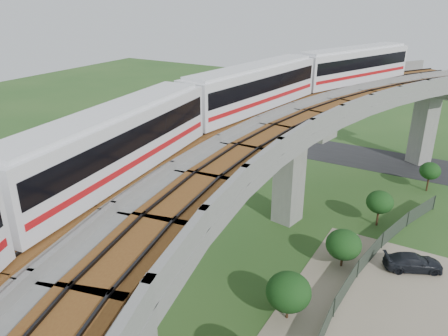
{
  "coord_description": "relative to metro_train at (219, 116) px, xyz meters",
  "views": [
    {
      "loc": [
        13.65,
        -22.74,
        19.53
      ],
      "look_at": [
        -1.09,
        2.49,
        7.5
      ],
      "focal_mm": 35.0,
      "sensor_mm": 36.0,
      "label": 1
    }
  ],
  "objects": [
    {
      "name": "tree_2",
      "position": [
        6.96,
        6.3,
        -10.41
      ],
      "size": [
        2.65,
        2.65,
        3.03
      ],
      "color": "#382314",
      "rests_on": "ground"
    },
    {
      "name": "asphalt_road",
      "position": [
        -0.35,
        30.52,
        -12.29
      ],
      "size": [
        60.0,
        8.0,
        0.03
      ],
      "primitive_type": "cube",
      "color": "#232326",
      "rests_on": "ground"
    },
    {
      "name": "metro_train",
      "position": [
        0.0,
        0.0,
        0.0
      ],
      "size": [
        10.96,
        61.35,
        3.64
      ],
      "color": "white",
      "rests_on": "ground"
    },
    {
      "name": "ground",
      "position": [
        -0.35,
        0.52,
        -12.31
      ],
      "size": [
        160.0,
        160.0,
        0.0
      ],
      "primitive_type": "plane",
      "color": "#275020",
      "rests_on": "ground"
    },
    {
      "name": "tree_1",
      "position": [
        7.88,
        14.05,
        -10.02
      ],
      "size": [
        2.34,
        2.34,
        3.29
      ],
      "color": "#382314",
      "rests_on": "ground"
    },
    {
      "name": "car_dark",
      "position": [
        11.68,
        8.54,
        -11.65
      ],
      "size": [
        4.58,
        3.47,
        1.24
      ],
      "primitive_type": "imported",
      "rotation": [
        0.0,
        0.0,
        2.04
      ],
      "color": "black",
      "rests_on": "dirt_lot"
    },
    {
      "name": "viaduct",
      "position": [
        3.49,
        0.52,
        -3.26
      ],
      "size": [
        19.58,
        73.98,
        11.4
      ],
      "color": "#99968E",
      "rests_on": "ground"
    },
    {
      "name": "tree_0",
      "position": [
        10.78,
        24.01,
        -10.06
      ],
      "size": [
        2.07,
        2.07,
        3.14
      ],
      "color": "#382314",
      "rests_on": "ground"
    },
    {
      "name": "fence",
      "position": [
        9.4,
        0.52,
        -11.56
      ],
      "size": [
        3.87,
        38.73,
        1.5
      ],
      "color": "#2D382D",
      "rests_on": "ground"
    },
    {
      "name": "tree_3",
      "position": [
        5.59,
        -1.04,
        -10.26
      ],
      "size": [
        2.87,
        2.87,
        3.27
      ],
      "color": "#382314",
      "rests_on": "ground"
    }
  ]
}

